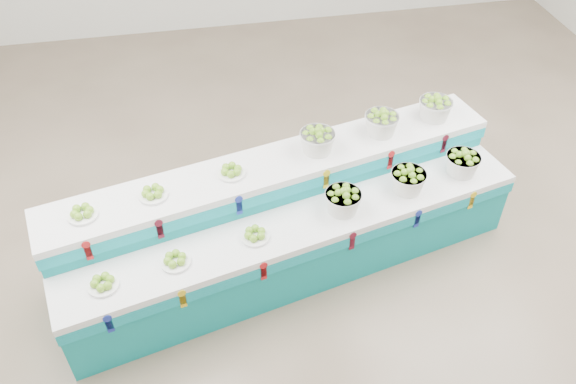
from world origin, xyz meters
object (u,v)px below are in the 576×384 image
(display_stand, at_px, (288,220))
(plate_upper_mid, at_px, (153,192))
(basket_lower_left, at_px, (343,200))
(basket_upper_right, at_px, (435,108))

(display_stand, height_order, plate_upper_mid, plate_upper_mid)
(plate_upper_mid, bearing_deg, basket_lower_left, -6.11)
(display_stand, xyz_separation_m, basket_lower_left, (0.47, -0.17, 0.33))
(basket_lower_left, height_order, basket_upper_right, basket_upper_right)
(display_stand, distance_m, plate_upper_mid, 1.30)
(plate_upper_mid, xyz_separation_m, basket_upper_right, (2.79, 0.64, 0.07))
(plate_upper_mid, bearing_deg, display_stand, -0.33)
(plate_upper_mid, bearing_deg, basket_upper_right, 12.99)
(plate_upper_mid, distance_m, basket_upper_right, 2.86)
(basket_lower_left, distance_m, basket_upper_right, 1.44)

